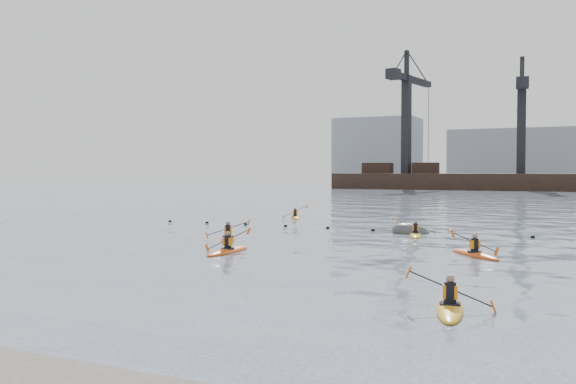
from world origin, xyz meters
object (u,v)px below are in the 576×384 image
object	(u,v)px
kayaker_0	(228,250)
kayaker_3	(415,234)
mooring_buoy	(411,233)
kayaker_4	(475,254)
kayaker_1	(450,307)
kayaker_5	(295,217)
kayaker_2	(228,238)

from	to	relation	value
kayaker_0	kayaker_3	bearing A→B (deg)	59.54
kayaker_0	mooring_buoy	distance (m)	12.92
kayaker_4	kayaker_0	bearing A→B (deg)	-21.97
kayaker_0	kayaker_1	bearing A→B (deg)	-34.04
kayaker_0	kayaker_5	xyz separation A→B (m)	(-5.44, 19.23, -0.01)
kayaker_4	kayaker_5	distance (m)	22.11
kayaker_2	kayaker_3	distance (m)	10.47
kayaker_3	kayaker_4	world-z (taller)	kayaker_4
mooring_buoy	kayaker_4	bearing A→B (deg)	-60.10
kayaker_4	kayaker_1	bearing A→B (deg)	53.63
kayaker_3	kayaker_1	bearing A→B (deg)	-86.95
mooring_buoy	kayaker_2	bearing A→B (deg)	-137.13
kayaker_2	kayaker_3	world-z (taller)	kayaker_2
kayaker_0	kayaker_2	xyz separation A→B (m)	(-2.57, 4.34, 0.00)
kayaker_5	mooring_buoy	bearing A→B (deg)	-66.12
kayaker_1	mooring_buoy	size ratio (longest dim) A/B	1.49
kayaker_2	kayaker_5	world-z (taller)	kayaker_2
kayaker_3	kayaker_0	bearing A→B (deg)	-132.74
kayaker_1	kayaker_2	xyz separation A→B (m)	(-13.59, 11.61, 0.00)
kayaker_5	kayaker_4	bearing A→B (deg)	-76.73
kayaker_0	kayaker_1	xyz separation A→B (m)	(11.02, -7.27, -0.00)
kayaker_5	kayaker_2	bearing A→B (deg)	-110.55
kayaker_4	kayaker_5	bearing A→B (deg)	-86.40
kayaker_5	mooring_buoy	distance (m)	13.17
kayaker_5	kayaker_0	bearing A→B (deg)	-105.67
kayaker_0	kayaker_3	distance (m)	11.99
kayaker_2	mooring_buoy	bearing A→B (deg)	13.14
kayaker_2	kayaker_3	size ratio (longest dim) A/B	1.06
kayaker_0	kayaker_1	size ratio (longest dim) A/B	0.99
kayaker_3	kayaker_5	size ratio (longest dim) A/B	1.15
kayaker_0	kayaker_5	size ratio (longest dim) A/B	1.22
kayaker_1	kayaker_5	xyz separation A→B (m)	(-16.46, 26.50, -0.01)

